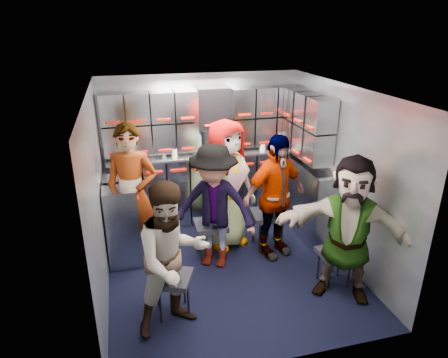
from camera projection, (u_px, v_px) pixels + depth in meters
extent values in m
plane|color=black|center=(229.00, 266.00, 4.82)|extent=(3.00, 3.00, 0.00)
cube|color=gray|center=(202.00, 147.00, 5.78)|extent=(2.80, 0.04, 2.10)
cube|color=gray|center=(98.00, 200.00, 4.10)|extent=(0.04, 3.00, 2.10)
cube|color=gray|center=(342.00, 175.00, 4.76)|extent=(0.04, 3.00, 2.10)
cube|color=silver|center=(229.00, 91.00, 4.04)|extent=(2.80, 3.00, 0.02)
cube|color=#999EA9|center=(206.00, 188.00, 5.80)|extent=(2.68, 0.38, 0.99)
cube|color=#999EA9|center=(123.00, 220.00, 4.86)|extent=(0.38, 0.76, 0.99)
cube|color=silver|center=(205.00, 154.00, 5.60)|extent=(2.68, 0.42, 0.03)
cube|color=#999EA9|center=(203.00, 120.00, 5.48)|extent=(2.68, 0.28, 0.82)
cube|color=#999EA9|center=(308.00, 125.00, 5.19)|extent=(0.28, 1.00, 0.82)
cube|color=#999EA9|center=(305.00, 198.00, 5.47)|extent=(0.28, 1.20, 1.00)
cube|color=#B20E03|center=(208.00, 168.00, 5.47)|extent=(2.60, 0.02, 0.03)
cube|color=black|center=(172.00, 278.00, 3.91)|extent=(0.48, 0.47, 0.06)
cylinder|color=black|center=(160.00, 306.00, 3.86)|extent=(0.02, 0.02, 0.39)
cylinder|color=black|center=(188.00, 301.00, 3.92)|extent=(0.02, 0.02, 0.39)
cylinder|color=black|center=(158.00, 291.00, 4.07)|extent=(0.02, 0.02, 0.39)
cylinder|color=black|center=(184.00, 287.00, 4.13)|extent=(0.02, 0.02, 0.39)
cube|color=black|center=(211.00, 225.00, 4.88)|extent=(0.41, 0.39, 0.06)
cylinder|color=black|center=(202.00, 248.00, 4.82)|extent=(0.02, 0.02, 0.41)
cylinder|color=black|center=(225.00, 245.00, 4.89)|extent=(0.02, 0.02, 0.41)
cylinder|color=black|center=(198.00, 238.00, 5.04)|extent=(0.02, 0.02, 0.41)
cylinder|color=black|center=(220.00, 235.00, 5.11)|extent=(0.02, 0.02, 0.41)
cube|color=black|center=(222.00, 210.00, 5.35)|extent=(0.45, 0.44, 0.06)
cylinder|color=black|center=(215.00, 229.00, 5.29)|extent=(0.02, 0.02, 0.38)
cylinder|color=black|center=(234.00, 226.00, 5.35)|extent=(0.02, 0.02, 0.38)
cylinder|color=black|center=(211.00, 221.00, 5.50)|extent=(0.02, 0.02, 0.38)
cylinder|color=black|center=(230.00, 219.00, 5.56)|extent=(0.02, 0.02, 0.38)
cube|color=black|center=(268.00, 215.00, 5.10)|extent=(0.45, 0.43, 0.06)
cylinder|color=black|center=(260.00, 237.00, 5.03)|extent=(0.03, 0.03, 0.43)
cylinder|color=black|center=(282.00, 234.00, 5.10)|extent=(0.03, 0.03, 0.43)
cylinder|color=black|center=(253.00, 228.00, 5.26)|extent=(0.03, 0.03, 0.43)
cylinder|color=black|center=(275.00, 225.00, 5.33)|extent=(0.03, 0.03, 0.43)
cube|color=black|center=(335.00, 253.00, 4.38)|extent=(0.37, 0.35, 0.06)
cylinder|color=black|center=(328.00, 276.00, 4.32)|extent=(0.02, 0.02, 0.37)
cylinder|color=black|center=(349.00, 273.00, 4.38)|extent=(0.02, 0.02, 0.37)
cylinder|color=black|center=(318.00, 265.00, 4.52)|extent=(0.02, 0.02, 0.37)
cylinder|color=black|center=(339.00, 262.00, 4.58)|extent=(0.02, 0.02, 0.37)
imported|color=black|center=(132.00, 195.00, 4.69)|extent=(0.71, 0.57, 1.71)
imported|color=black|center=(173.00, 259.00, 3.63)|extent=(0.87, 0.76, 1.50)
imported|color=black|center=(214.00, 207.00, 4.60)|extent=(1.13, 0.96, 1.52)
imported|color=black|center=(226.00, 185.00, 5.02)|extent=(0.96, 0.81, 1.68)
imported|color=black|center=(274.00, 197.00, 4.81)|extent=(0.99, 0.65, 1.56)
imported|color=black|center=(348.00, 229.00, 4.07)|extent=(1.47, 1.19, 1.57)
cylinder|color=white|center=(199.00, 145.00, 5.48)|extent=(0.07, 0.07, 0.27)
cylinder|color=white|center=(164.00, 149.00, 5.37)|extent=(0.06, 0.06, 0.23)
cylinder|color=white|center=(279.00, 140.00, 5.76)|extent=(0.07, 0.07, 0.25)
cylinder|color=beige|center=(174.00, 153.00, 5.42)|extent=(0.07, 0.07, 0.11)
cylinder|color=beige|center=(263.00, 147.00, 5.72)|extent=(0.08, 0.08, 0.09)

